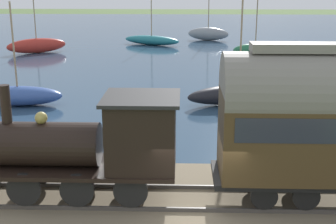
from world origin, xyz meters
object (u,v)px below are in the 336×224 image
sailboat_black (239,92)px  sailboat_green (255,50)px  sailboat_blue (18,96)px  steam_locomotive (95,142)px  sailboat_red (37,45)px  sailboat_teal (152,40)px  sailboat_gray (208,34)px

sailboat_black → sailboat_green: 16.32m
sailboat_green → sailboat_blue: sailboat_green is taller
steam_locomotive → sailboat_red: sailboat_red is taller
sailboat_blue → sailboat_teal: 25.88m
sailboat_green → sailboat_blue: 23.00m
steam_locomotive → sailboat_red: 33.80m
steam_locomotive → sailboat_blue: bearing=28.2°
sailboat_black → sailboat_red: (18.38, 17.23, 0.08)m
sailboat_blue → sailboat_teal: (25.21, -5.84, -0.04)m
sailboat_black → sailboat_gray: sailboat_black is taller
sailboat_blue → sailboat_teal: bearing=-15.7°
sailboat_black → sailboat_red: sailboat_black is taller
sailboat_black → sailboat_blue: sailboat_black is taller
sailboat_green → sailboat_teal: bearing=52.4°
steam_locomotive → sailboat_blue: size_ratio=1.06×
sailboat_black → sailboat_teal: sailboat_black is taller
sailboat_green → sailboat_red: size_ratio=1.02×
steam_locomotive → sailboat_gray: 42.24m
sailboat_green → sailboat_red: sailboat_green is taller
steam_locomotive → sailboat_red: (31.74, 11.51, -1.62)m
sailboat_green → sailboat_teal: sailboat_green is taller
sailboat_black → sailboat_teal: (24.39, 6.59, -0.13)m
sailboat_teal → sailboat_black: bearing=-141.0°
sailboat_teal → sailboat_gray: 7.52m
sailboat_blue → sailboat_teal: sailboat_teal is taller
sailboat_blue → sailboat_red: sailboat_red is taller
sailboat_red → sailboat_blue: bearing=161.8°
steam_locomotive → sailboat_teal: size_ratio=0.93×
sailboat_blue → sailboat_gray: bearing=-25.1°
sailboat_red → sailboat_gray: (10.13, -16.92, 0.04)m
sailboat_black → sailboat_blue: bearing=73.5°
steam_locomotive → sailboat_teal: (37.74, 0.87, -1.83)m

